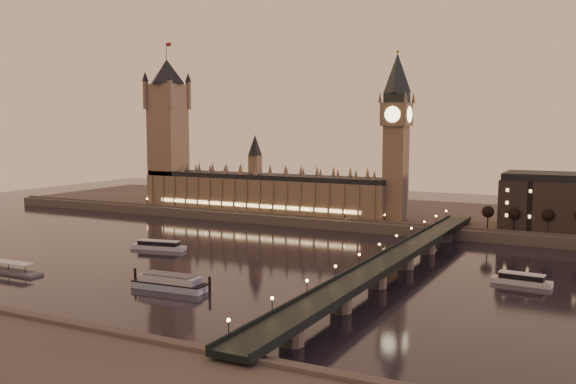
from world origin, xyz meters
name	(u,v)px	position (x,y,z in m)	size (l,w,h in m)	color
ground	(213,257)	(0.00, 0.00, 0.00)	(700.00, 700.00, 0.00)	black
far_embankment	(381,213)	(30.00, 165.00, 3.00)	(560.00, 130.00, 6.00)	#423D35
palace_of_westminster	(263,188)	(-40.12, 120.99, 21.71)	(180.00, 26.62, 52.00)	brown
victoria_tower	(168,123)	(-120.00, 121.00, 65.79)	(31.68, 31.68, 118.00)	brown
big_ben	(396,126)	(53.99, 120.99, 63.95)	(17.68, 17.68, 104.00)	brown
westminster_bridge	(392,265)	(91.61, 0.00, 5.52)	(13.20, 260.00, 15.30)	black
bare_tree_0	(487,212)	(111.26, 109.00, 16.20)	(6.71, 6.71, 13.64)	black
bare_tree_1	(517,214)	(127.27, 109.00, 16.20)	(6.71, 6.71, 13.64)	black
bare_tree_2	(548,215)	(143.27, 109.00, 16.20)	(6.71, 6.71, 13.64)	black
cruise_boat_a	(159,245)	(-36.06, 3.21, 2.09)	(30.30, 11.47, 4.74)	silver
cruise_boat_c	(522,279)	(142.75, 12.60, 2.08)	(23.97, 8.05, 4.72)	silver
moored_barge	(170,282)	(19.86, -59.62, 2.80)	(36.14, 10.68, 6.64)	#96ADBF
pontoon_pier	(2,269)	(-65.84, -69.05, 1.27)	(44.02, 7.34, 11.74)	#595B5E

